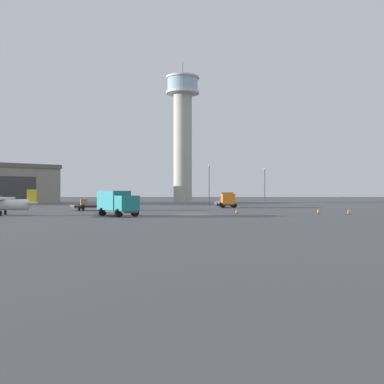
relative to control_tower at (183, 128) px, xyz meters
name	(u,v)px	position (x,y,z in m)	size (l,w,h in m)	color
ground_plane	(194,215)	(1.61, -67.26, -20.39)	(400.00, 400.00, 0.00)	#545456
control_tower	(183,128)	(0.00, 0.00, 0.00)	(9.15, 9.15, 38.66)	#B2AD9E
airplane_white	(2,203)	(-22.25, -69.18, -18.88)	(8.62, 11.00, 3.23)	white
truck_flatbed_blue	(100,203)	(-12.86, -53.91, -19.18)	(7.06, 5.37, 2.46)	#38383D
truck_box_teal	(117,202)	(-7.75, -71.07, -18.69)	(5.71, 6.64, 3.07)	#38383D
truck_box_orange	(228,199)	(8.49, -41.41, -18.83)	(3.18, 6.20, 2.84)	#38383D
car_silver	(225,202)	(8.87, -30.51, -19.65)	(4.40, 2.84, 1.37)	#B7BABF
light_post_west	(265,183)	(19.19, -19.72, -15.30)	(0.44, 0.44, 8.52)	#38383D
light_post_east	(209,181)	(5.83, -26.22, -15.15)	(0.44, 0.44, 8.80)	#38383D
traffic_cone_near_left	(318,211)	(18.56, -64.56, -20.06)	(0.36, 0.36, 0.66)	black
traffic_cone_near_right	(348,212)	(22.00, -66.44, -20.05)	(0.36, 0.36, 0.69)	black
traffic_cone_mid_apron	(236,212)	(7.38, -65.00, -20.10)	(0.36, 0.36, 0.58)	black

